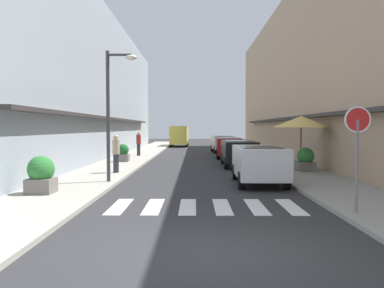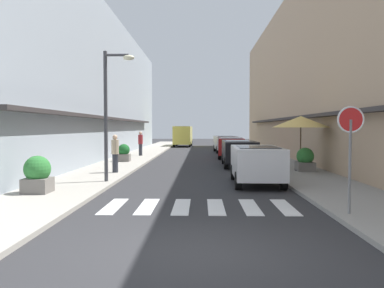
{
  "view_description": "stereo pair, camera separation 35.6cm",
  "coord_description": "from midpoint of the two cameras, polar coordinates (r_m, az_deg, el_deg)",
  "views": [
    {
      "loc": [
        -0.29,
        -6.62,
        2.19
      ],
      "look_at": [
        -0.43,
        14.18,
        1.31
      ],
      "focal_mm": 36.1,
      "sensor_mm": 36.0,
      "label": 1
    },
    {
      "loc": [
        0.06,
        -6.61,
        2.19
      ],
      "look_at": [
        -0.43,
        14.18,
        1.31
      ],
      "focal_mm": 36.1,
      "sensor_mm": 36.0,
      "label": 2
    }
  ],
  "objects": [
    {
      "name": "ground_plane",
      "position": [
        25.35,
        0.62,
        -2.54
      ],
      "size": [
        102.52,
        102.52,
        0.0
      ],
      "primitive_type": "plane",
      "color": "#2B2B2D"
    },
    {
      "name": "sidewalk_left",
      "position": [
        25.75,
        -9.87,
        -2.36
      ],
      "size": [
        2.87,
        65.24,
        0.12
      ],
      "primitive_type": "cube",
      "color": "#9E998E",
      "rests_on": "ground_plane"
    },
    {
      "name": "sidewalk_right",
      "position": [
        25.79,
        11.1,
        -2.37
      ],
      "size": [
        2.87,
        65.24,
        0.12
      ],
      "primitive_type": "cube",
      "color": "gray",
      "rests_on": "ground_plane"
    },
    {
      "name": "building_row_left",
      "position": [
        28.07,
        -17.47,
        8.37
      ],
      "size": [
        5.5,
        43.94,
        10.32
      ],
      "color": "#939EA8",
      "rests_on": "ground_plane"
    },
    {
      "name": "building_row_right",
      "position": [
        28.21,
        18.67,
        9.59
      ],
      "size": [
        5.5,
        43.94,
        11.55
      ],
      "color": "tan",
      "rests_on": "ground_plane"
    },
    {
      "name": "crosswalk",
      "position": [
        10.82,
        0.98,
        -9.23
      ],
      "size": [
        5.2,
        2.2,
        0.01
      ],
      "color": "silver",
      "rests_on": "ground_plane"
    },
    {
      "name": "parked_car_near",
      "position": [
        15.1,
        9.19,
        -2.44
      ],
      "size": [
        1.88,
        3.98,
        1.47
      ],
      "color": "silver",
      "rests_on": "ground_plane"
    },
    {
      "name": "parked_car_mid",
      "position": [
        21.91,
        6.43,
        -0.92
      ],
      "size": [
        1.85,
        4.43,
        1.47
      ],
      "color": "black",
      "rests_on": "ground_plane"
    },
    {
      "name": "parked_car_far",
      "position": [
        27.83,
        5.14,
        -0.21
      ],
      "size": [
        1.97,
        4.23,
        1.47
      ],
      "color": "maroon",
      "rests_on": "ground_plane"
    },
    {
      "name": "parked_car_distant",
      "position": [
        34.27,
        4.24,
        0.29
      ],
      "size": [
        1.97,
        4.48,
        1.47
      ],
      "color": "silver",
      "rests_on": "ground_plane"
    },
    {
      "name": "delivery_van",
      "position": [
        45.05,
        -2.1,
        1.41
      ],
      "size": [
        2.1,
        5.44,
        2.37
      ],
      "color": "#D8CC4C",
      "rests_on": "ground_plane"
    },
    {
      "name": "round_street_sign",
      "position": [
        10.05,
        22.33,
        1.74
      ],
      "size": [
        0.65,
        0.07,
        2.59
      ],
      "color": "slate",
      "rests_on": "sidewalk_right"
    },
    {
      "name": "street_lamp",
      "position": [
        15.16,
        -12.24,
        6.18
      ],
      "size": [
        1.19,
        0.28,
        4.99
      ],
      "color": "#38383D",
      "rests_on": "sidewalk_left"
    },
    {
      "name": "cafe_umbrella",
      "position": [
        19.24,
        15.31,
        3.16
      ],
      "size": [
        2.73,
        2.73,
        2.63
      ],
      "color": "#262626",
      "rests_on": "sidewalk_right"
    },
    {
      "name": "planter_corner",
      "position": [
        13.18,
        -22.13,
        -4.23
      ],
      "size": [
        0.84,
        0.84,
        1.18
      ],
      "color": "slate",
      "rests_on": "sidewalk_left"
    },
    {
      "name": "planter_midblock",
      "position": [
        19.26,
        15.9,
        -2.23
      ],
      "size": [
        0.82,
        0.82,
        1.12
      ],
      "color": "slate",
      "rests_on": "sidewalk_right"
    },
    {
      "name": "planter_far",
      "position": [
        24.08,
        -10.6,
        -1.32
      ],
      "size": [
        0.74,
        0.74,
        1.07
      ],
      "color": "slate",
      "rests_on": "sidewalk_left"
    },
    {
      "name": "pedestrian_walking_near",
      "position": [
        18.16,
        -11.72,
        -1.25
      ],
      "size": [
        0.34,
        0.34,
        1.75
      ],
      "rotation": [
        0.0,
        0.0,
        0.46
      ],
      "color": "#282B33",
      "rests_on": "sidewalk_left"
    },
    {
      "name": "pedestrian_walking_far",
      "position": [
        28.88,
        -8.25,
        0.16
      ],
      "size": [
        0.34,
        0.34,
        1.79
      ],
      "rotation": [
        0.0,
        0.0,
        0.91
      ],
      "color": "#282B33",
      "rests_on": "sidewalk_left"
    }
  ]
}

